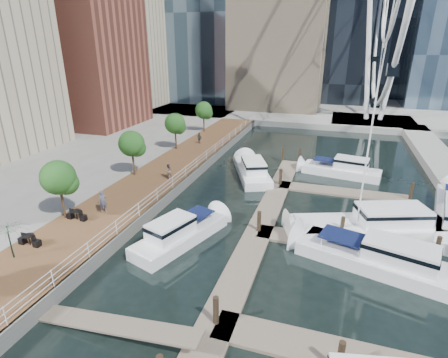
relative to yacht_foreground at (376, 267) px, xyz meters
name	(u,v)px	position (x,y,z in m)	size (l,w,h in m)	color
ground	(179,290)	(-11.21, -5.98, 0.00)	(520.00, 520.00, 0.00)	black
boardwalk	(160,178)	(-20.21, 9.02, 0.50)	(6.00, 60.00, 1.00)	brown
seawall	(187,182)	(-17.21, 9.02, 0.50)	(0.25, 60.00, 1.00)	#595954
land_far	(314,89)	(-11.21, 96.02, 0.50)	(200.00, 114.00, 1.00)	gray
pier	(372,122)	(2.79, 46.02, 0.50)	(14.00, 12.00, 1.00)	gray
railing	(186,172)	(-17.31, 9.02, 1.52)	(0.10, 60.00, 1.05)	white
floating_docks	(327,225)	(-3.24, 4.00, 0.49)	(16.00, 34.00, 2.60)	#6D6051
midrise_condos	(37,45)	(-44.78, 20.84, 13.42)	(19.00, 67.00, 28.00)	#BCAD8E
street_trees	(132,144)	(-22.61, 8.02, 4.29)	(2.60, 42.60, 4.60)	#3F2B1C
cafe_tables	(8,257)	(-21.61, -7.98, 1.37)	(2.50, 13.70, 0.74)	black
yacht_foreground	(376,267)	(0.00, 0.00, 0.00)	(2.95, 11.02, 2.15)	silver
pedestrian_near	(103,202)	(-20.31, -0.30, 1.90)	(0.66, 0.43, 1.81)	#4B4E64
pedestrian_mid	(168,171)	(-18.83, 8.18, 1.78)	(0.76, 0.59, 1.56)	#7B6055
pedestrian_far	(200,138)	(-20.74, 21.48, 1.75)	(0.88, 0.37, 1.51)	#323A3F
moored_yachts	(357,227)	(-1.01, 5.22, 0.00)	(26.15, 32.44, 11.50)	white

